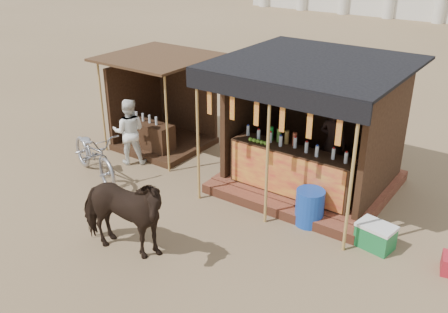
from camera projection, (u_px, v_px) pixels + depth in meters
ground at (173, 242)px, 8.98m from camera, size 120.00×120.00×0.00m
main_stall at (311, 143)px, 10.51m from camera, size 3.60×3.61×2.78m
secondary_stall at (160, 114)px, 12.69m from camera, size 2.40×2.40×2.38m
cow at (121, 215)px, 8.36m from camera, size 1.97×1.19×1.55m
motorbike at (94, 154)px, 11.10m from camera, size 2.30×1.43×1.14m
bystander at (129, 132)px, 11.71m from camera, size 0.98×0.95×1.59m
blue_barrel at (310, 207)px, 9.40m from camera, size 0.57×0.57×0.71m
cooler at (375, 236)px, 8.75m from camera, size 0.70×0.54×0.46m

